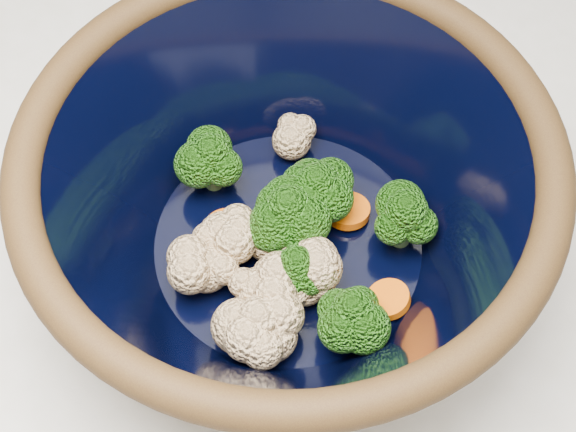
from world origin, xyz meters
TOP-DOWN VIEW (x-y plane):
  - counter at (0.00, 0.00)m, footprint 1.20×1.20m
  - mixing_bowl at (-0.05, -0.08)m, footprint 0.32×0.32m
  - vegetable_pile at (-0.04, -0.09)m, footprint 0.17×0.16m

SIDE VIEW (x-z plane):
  - counter at x=0.00m, z-range 0.00..0.90m
  - vegetable_pile at x=-0.04m, z-range 0.93..0.98m
  - mixing_bowl at x=-0.05m, z-range 0.91..1.04m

